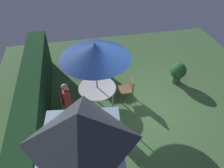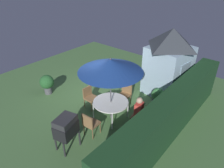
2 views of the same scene
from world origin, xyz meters
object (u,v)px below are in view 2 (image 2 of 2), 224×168
object	(u,v)px
bbq_grill	(66,127)
chair_far_side	(125,93)
patio_umbrella	(111,66)
chair_toward_house	(90,123)
potted_plant_by_shed	(47,83)
potted_plant_by_grill	(157,98)
chair_toward_hedge	(90,96)
patio_table	(111,103)
chair_near_shed	(141,116)
person_in_red	(139,109)
garden_shed	(169,62)

from	to	relation	value
bbq_grill	chair_far_side	distance (m)	3.14
patio_umbrella	chair_toward_house	distance (m)	2.05
potted_plant_by_shed	potted_plant_by_grill	bearing A→B (deg)	117.64
chair_toward_hedge	potted_plant_by_shed	xyz separation A→B (m)	(0.51, -2.21, 0.02)
patio_table	chair_toward_hedge	distance (m)	1.13
chair_toward_hedge	potted_plant_by_shed	world-z (taller)	potted_plant_by_shed
chair_near_shed	person_in_red	bearing A→B (deg)	-77.78
garden_shed	chair_near_shed	bearing A→B (deg)	9.66
garden_shed	bbq_grill	world-z (taller)	garden_shed
patio_table	potted_plant_by_grill	size ratio (longest dim) A/B	1.55
chair_toward_house	potted_plant_by_grill	bearing A→B (deg)	162.53
patio_table	potted_plant_by_grill	world-z (taller)	potted_plant_by_grill
potted_plant_by_grill	person_in_red	size ratio (longest dim) A/B	0.68
chair_toward_house	potted_plant_by_grill	distance (m)	3.06
patio_table	potted_plant_by_grill	distance (m)	2.03
patio_umbrella	potted_plant_by_grill	bearing A→B (deg)	150.55
bbq_grill	person_in_red	bearing A→B (deg)	153.07
patio_table	chair_far_side	distance (m)	1.12
bbq_grill	potted_plant_by_grill	bearing A→B (deg)	164.39
bbq_grill	person_in_red	xyz separation A→B (m)	(-2.26, 1.15, -0.06)
garden_shed	chair_far_side	world-z (taller)	garden_shed
patio_umbrella	bbq_grill	xyz separation A→B (m)	(2.03, -0.06, -1.36)
patio_table	person_in_red	size ratio (longest dim) A/B	1.05
potted_plant_by_grill	patio_table	bearing A→B (deg)	-29.45
patio_table	patio_umbrella	bearing A→B (deg)	-104.04
patio_table	potted_plant_by_shed	bearing A→B (deg)	-81.38
bbq_grill	patio_table	bearing A→B (deg)	178.19
garden_shed	chair_toward_hedge	size ratio (longest dim) A/B	3.29
chair_far_side	person_in_red	distance (m)	1.52
patio_table	bbq_grill	distance (m)	2.03
potted_plant_by_shed	potted_plant_by_grill	distance (m)	4.88
potted_plant_by_grill	garden_shed	bearing A→B (deg)	-166.89
bbq_grill	chair_near_shed	distance (m)	2.61
chair_toward_hedge	chair_toward_house	bearing A→B (deg)	45.82
chair_toward_hedge	potted_plant_by_grill	size ratio (longest dim) A/B	1.06
patio_table	chair_far_side	bearing A→B (deg)	-172.63
patio_table	chair_toward_house	world-z (taller)	chair_toward_house
potted_plant_by_grill	person_in_red	world-z (taller)	person_in_red
patio_umbrella	bbq_grill	world-z (taller)	patio_umbrella
garden_shed	patio_umbrella	world-z (taller)	garden_shed
potted_plant_by_shed	patio_table	bearing A→B (deg)	98.62
chair_toward_hedge	potted_plant_by_grill	bearing A→B (deg)	129.71
patio_table	chair_near_shed	bearing A→B (deg)	102.22
potted_plant_by_grill	chair_near_shed	bearing A→B (deg)	6.62
bbq_grill	person_in_red	world-z (taller)	person_in_red
chair_near_shed	potted_plant_by_grill	bearing A→B (deg)	-173.38
patio_table	bbq_grill	xyz separation A→B (m)	(2.03, -0.06, 0.17)
potted_plant_by_grill	person_in_red	xyz separation A→B (m)	(1.52, 0.09, 0.33)
patio_umbrella	chair_near_shed	distance (m)	2.07
chair_near_shed	bbq_grill	bearing A→B (deg)	-28.40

